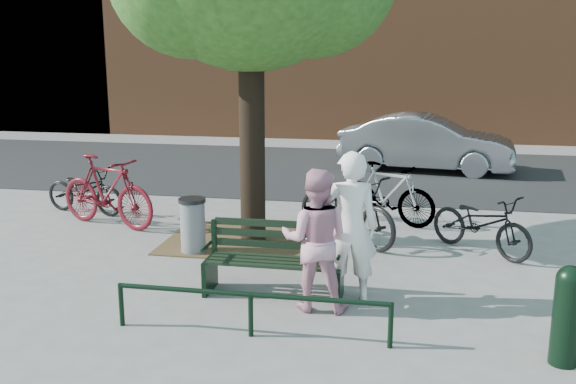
% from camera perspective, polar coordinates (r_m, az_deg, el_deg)
% --- Properties ---
extents(ground, '(90.00, 90.00, 0.00)m').
position_cam_1_polar(ground, '(8.26, -1.28, -9.15)').
color(ground, gray).
rests_on(ground, ground).
extents(dirt_pit, '(2.40, 2.00, 0.02)m').
position_cam_1_polar(dirt_pit, '(10.49, -4.16, -4.28)').
color(dirt_pit, brown).
rests_on(dirt_pit, ground).
extents(road, '(40.00, 7.00, 0.01)m').
position_cam_1_polar(road, '(16.36, 4.87, 1.90)').
color(road, black).
rests_on(road, ground).
extents(park_bench, '(1.74, 0.54, 0.97)m').
position_cam_1_polar(park_bench, '(8.16, -1.18, -5.83)').
color(park_bench, black).
rests_on(park_bench, ground).
extents(guard_railing, '(3.06, 0.06, 0.51)m').
position_cam_1_polar(guard_railing, '(7.02, -3.35, -9.68)').
color(guard_railing, black).
rests_on(guard_railing, ground).
extents(person_left, '(0.76, 0.56, 1.89)m').
position_cam_1_polar(person_left, '(7.82, 5.53, -3.16)').
color(person_left, white).
rests_on(person_left, ground).
extents(person_right, '(0.85, 0.67, 1.71)m').
position_cam_1_polar(person_right, '(7.60, 2.46, -4.27)').
color(person_right, '#CC8C9F').
rests_on(person_right, ground).
extents(bollard, '(0.27, 0.27, 1.03)m').
position_cam_1_polar(bollard, '(6.94, 23.57, -9.76)').
color(bollard, black).
rests_on(bollard, ground).
extents(litter_bin, '(0.42, 0.42, 0.85)m').
position_cam_1_polar(litter_bin, '(9.88, -8.46, -2.93)').
color(litter_bin, gray).
rests_on(litter_bin, ground).
extents(bicycle_a, '(1.81, 0.96, 0.91)m').
position_cam_1_polar(bicycle_a, '(12.67, -17.63, 0.18)').
color(bicycle_a, black).
rests_on(bicycle_a, ground).
extents(bicycle_b, '(2.17, 1.24, 1.25)m').
position_cam_1_polar(bicycle_b, '(11.60, -15.82, 0.07)').
color(bicycle_b, '#550C14').
rests_on(bicycle_b, ground).
extents(bicycle_c, '(2.11, 1.93, 1.12)m').
position_cam_1_polar(bicycle_c, '(10.34, 5.20, -1.41)').
color(bicycle_c, black).
rests_on(bicycle_c, ground).
extents(bicycle_d, '(1.88, 1.20, 1.10)m').
position_cam_1_polar(bicycle_d, '(11.48, 8.82, -0.13)').
color(bicycle_d, gray).
rests_on(bicycle_d, ground).
extents(bicycle_e, '(1.74, 1.64, 0.93)m').
position_cam_1_polar(bicycle_e, '(10.18, 16.80, -2.67)').
color(bicycle_e, black).
rests_on(bicycle_e, ground).
extents(parked_car, '(4.48, 2.10, 1.42)m').
position_cam_1_polar(parked_car, '(16.60, 12.22, 4.27)').
color(parked_car, slate).
rests_on(parked_car, ground).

